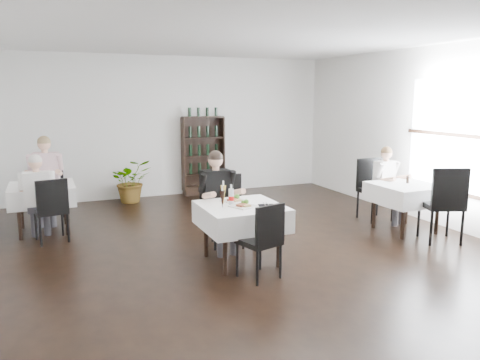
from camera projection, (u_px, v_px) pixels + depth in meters
name	position (u px, v px, depth m)	size (l,w,h in m)	color
room_shell	(263.00, 148.00, 6.05)	(9.00, 9.00, 9.00)	black
window_right	(462.00, 139.00, 7.37)	(0.06, 2.30, 1.85)	white
wine_shelf	(203.00, 156.00, 10.31)	(0.90, 0.28, 1.75)	black
main_table	(241.00, 216.00, 6.09)	(1.03, 1.03, 0.77)	black
left_table	(42.00, 194.00, 7.46)	(0.98, 0.98, 0.77)	black
right_table	(406.00, 193.00, 7.50)	(0.98, 0.98, 0.77)	black
potted_tree	(131.00, 181.00, 9.58)	(0.80, 0.69, 0.89)	#1D531C
main_chair_far	(227.00, 205.00, 6.86)	(0.57, 0.57, 1.03)	black
main_chair_near	(263.00, 236.00, 5.51)	(0.53, 0.53, 0.94)	black
left_chair_far	(50.00, 186.00, 8.13)	(0.55, 0.56, 1.08)	black
left_chair_near	(51.00, 206.00, 6.91)	(0.52, 0.52, 0.98)	black
right_chair_far	(373.00, 185.00, 8.28)	(0.50, 0.50, 1.07)	black
right_chair_near	(445.00, 200.00, 6.88)	(0.68, 0.68, 1.15)	black
diner_main	(218.00, 193.00, 6.52)	(0.56, 0.58, 1.42)	#46454E
diner_left_far	(46.00, 173.00, 7.94)	(0.60, 0.62, 1.50)	#46454E
diner_left_near	(38.00, 191.00, 6.96)	(0.50, 0.50, 1.33)	#46454E
diner_right_far	(388.00, 179.00, 8.01)	(0.54, 0.56, 1.32)	#46454E
plate_far	(234.00, 200.00, 6.26)	(0.36, 0.36, 0.09)	white
plate_near	(243.00, 205.00, 5.96)	(0.36, 0.36, 0.09)	white
pilsner_dark	(222.00, 199.00, 5.87)	(0.07, 0.07, 0.29)	black
pilsner_lager	(223.00, 195.00, 6.04)	(0.08, 0.08, 0.32)	gold
coke_bottle	(231.00, 197.00, 6.03)	(0.07, 0.07, 0.28)	silver
napkin_cutlery	(266.00, 205.00, 6.03)	(0.24, 0.22, 0.02)	black
pepper_mill	(408.00, 180.00, 7.56)	(0.05, 0.05, 0.11)	black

